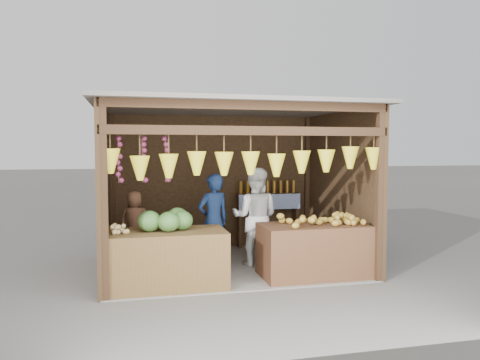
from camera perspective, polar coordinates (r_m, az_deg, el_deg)
name	(u,v)px	position (r m, az deg, el deg)	size (l,w,h in m)	color
ground	(230,265)	(7.99, -1.28, -10.35)	(80.00, 80.00, 0.00)	#514F49
stall_structure	(228,166)	(7.70, -1.47, 1.66)	(4.30, 3.30, 2.66)	slate
back_shelf	(268,203)	(9.31, 3.41, -2.86)	(1.25, 0.32, 1.32)	#382314
counter_left	(165,260)	(6.73, -9.16, -9.56)	(1.71, 0.85, 0.81)	#51391B
counter_right	(313,251)	(7.28, 8.94, -8.53)	(1.60, 0.85, 0.81)	#482818
stool	(135,261)	(7.92, -12.63, -9.56)	(0.29, 0.29, 0.27)	black
man_standing	(213,221)	(7.70, -3.26, -4.99)	(0.57, 0.37, 1.55)	#14264D
woman_standing	(255,217)	(7.83, 1.86, -4.51)	(0.80, 0.62, 1.64)	silver
vendor_seated	(135,222)	(7.80, -12.70, -4.98)	(0.49, 0.32, 1.01)	#533321
melon_pile	(164,219)	(6.68, -9.19, -4.72)	(1.00, 0.50, 0.32)	#184412
tanfruit_pile	(121,228)	(6.62, -14.32, -5.70)	(0.34, 0.40, 0.13)	tan
mango_pile	(322,218)	(7.17, 9.95, -4.54)	(1.40, 0.64, 0.22)	#B44C18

